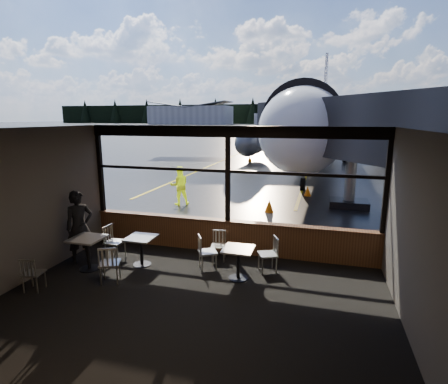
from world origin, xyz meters
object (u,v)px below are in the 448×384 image
at_px(jet_bridge, 354,149).
at_px(chair_near_e, 268,255).
at_px(chair_left_s, 34,273).
at_px(ground_crew, 179,185).
at_px(chair_near_w, 208,252).
at_px(cone_wing, 250,159).
at_px(chair_mid_s, 110,264).
at_px(cone_extra, 269,206).
at_px(chair_mid_w, 115,242).
at_px(passenger, 80,227).
at_px(airliner, 319,93).
at_px(cafe_table_left, 88,254).
at_px(cafe_table_mid, 141,251).
at_px(cafe_table_near, 238,264).
at_px(cone_nose, 308,191).
at_px(chair_near_n, 219,246).

relative_size(jet_bridge, chair_near_e, 12.81).
relative_size(chair_near_e, chair_left_s, 1.12).
bearing_deg(ground_crew, chair_near_w, 87.11).
height_order(ground_crew, cone_wing, ground_crew).
bearing_deg(chair_mid_s, cone_extra, 47.01).
bearing_deg(chair_mid_w, jet_bridge, 139.38).
xyz_separation_m(passenger, cone_wing, (0.01, 22.01, -0.69)).
xyz_separation_m(airliner, cafe_table_left, (-4.93, -23.87, -5.30)).
distance_m(chair_mid_s, cone_wing, 22.91).
bearing_deg(chair_left_s, cafe_table_mid, 38.12).
relative_size(cafe_table_near, passenger, 0.40).
xyz_separation_m(cafe_table_near, chair_mid_w, (-3.43, 0.28, 0.08)).
bearing_deg(cafe_table_mid, cone_nose, 68.47).
bearing_deg(chair_mid_s, chair_mid_w, 95.11).
relative_size(airliner, cafe_table_near, 49.10).
bearing_deg(chair_mid_s, chair_near_w, 10.33).
relative_size(cafe_table_near, chair_near_w, 0.84).
height_order(chair_near_w, chair_mid_s, chair_mid_s).
xyz_separation_m(chair_near_w, passenger, (-3.35, -0.41, 0.50)).
distance_m(chair_near_e, cone_extra, 5.61).
bearing_deg(cone_wing, passenger, -90.02).
height_order(chair_mid_s, ground_crew, ground_crew).
bearing_deg(jet_bridge, airliner, 95.91).
bearing_deg(chair_mid_s, cone_wing, 70.70).
relative_size(jet_bridge, cone_wing, 22.35).
height_order(chair_near_e, chair_near_n, chair_near_e).
relative_size(cafe_table_left, chair_mid_s, 0.91).
relative_size(jet_bridge, cone_extra, 23.00).
relative_size(chair_mid_w, cone_wing, 1.80).
distance_m(chair_near_w, chair_mid_w, 2.58).
relative_size(cafe_table_mid, chair_left_s, 0.95).
bearing_deg(airliner, chair_near_w, -93.50).
relative_size(airliner, passenger, 19.77).
bearing_deg(cone_nose, chair_near_e, -93.63).
bearing_deg(chair_near_e, chair_mid_s, 90.51).
bearing_deg(chair_near_e, cafe_table_mid, 74.70).
height_order(chair_left_s, cone_wing, chair_left_s).
bearing_deg(airliner, cafe_table_mid, -97.59).
xyz_separation_m(cafe_table_near, chair_left_s, (-4.15, -1.74, 0.02)).
bearing_deg(chair_near_n, cafe_table_near, 118.81).
bearing_deg(cone_extra, chair_near_n, -96.31).
height_order(chair_near_w, cone_extra, chair_near_w).
bearing_deg(cone_wing, chair_near_n, -80.71).
relative_size(cafe_table_left, ground_crew, 0.50).
distance_m(chair_mid_s, chair_mid_w, 1.39).
distance_m(airliner, chair_near_e, 23.43).
relative_size(chair_near_w, chair_left_s, 1.13).
bearing_deg(cafe_table_mid, cone_wing, 94.26).
xyz_separation_m(airliner, chair_mid_w, (-4.66, -23.11, -5.25)).
distance_m(cafe_table_near, ground_crew, 7.60).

